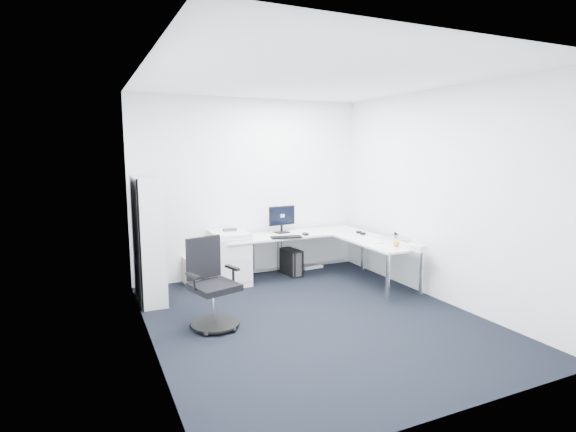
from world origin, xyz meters
name	(u,v)px	position (x,y,z in m)	size (l,w,h in m)	color
ground	(314,319)	(0.00, 0.00, 0.00)	(4.20, 4.20, 0.00)	black
ceiling	(316,78)	(0.00, 0.00, 2.70)	(4.20, 4.20, 0.00)	white
wall_back	(251,188)	(0.00, 2.10, 1.35)	(3.60, 0.02, 2.70)	white
wall_front	(458,236)	(0.00, -2.10, 1.35)	(3.60, 0.02, 2.70)	white
wall_left	(148,212)	(-1.80, 0.00, 1.35)	(0.02, 4.20, 2.70)	white
wall_right	(439,196)	(1.80, 0.00, 1.35)	(0.02, 4.20, 2.70)	white
l_desk	(303,259)	(0.55, 1.40, 0.33)	(2.27, 1.27, 0.66)	silver
drawer_pedestal	(229,257)	(-0.47, 1.75, 0.38)	(0.50, 0.62, 0.77)	silver
bookshelf	(148,240)	(-1.62, 1.45, 0.80)	(0.31, 0.80, 1.60)	silver
task_chair	(214,284)	(-1.11, 0.22, 0.49)	(0.55, 0.55, 0.98)	black
black_pc_tower	(291,262)	(0.54, 1.78, 0.20)	(0.18, 0.41, 0.40)	black
beige_pc_tower	(191,271)	(-0.99, 1.93, 0.19)	(0.18, 0.40, 0.38)	#BDB5A0
power_strip	(313,267)	(1.02, 1.94, 0.02)	(0.35, 0.06, 0.04)	white
monitor	(282,219)	(0.41, 1.83, 0.88)	(0.45, 0.14, 0.43)	black
black_keyboard	(286,237)	(0.31, 1.45, 0.67)	(0.45, 0.16, 0.02)	black
mouse	(305,234)	(0.65, 1.52, 0.68)	(0.06, 0.11, 0.03)	black
desk_phone	(229,233)	(-0.44, 1.82, 0.73)	(0.20, 0.20, 0.14)	#2A2A2C
laptop	(393,231)	(1.64, 0.71, 0.78)	(0.33, 0.32, 0.23)	silver
white_keyboard	(371,240)	(1.31, 0.76, 0.67)	(0.13, 0.45, 0.02)	white
headphones	(361,232)	(1.47, 1.27, 0.69)	(0.12, 0.20, 0.05)	black
orange_fruit	(396,244)	(1.38, 0.29, 0.70)	(0.08, 0.08, 0.08)	orange
tissue_box	(416,248)	(1.46, 0.00, 0.70)	(0.12, 0.23, 0.08)	white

